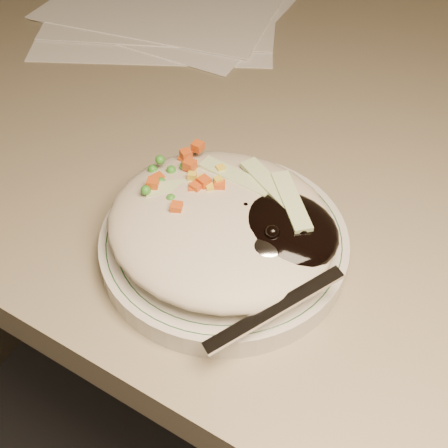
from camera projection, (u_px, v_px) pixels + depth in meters
The scene contains 5 objects.
desk at pixel (369, 279), 0.78m from camera, with size 1.40×0.70×0.74m.
plate at pixel (224, 245), 0.54m from camera, with size 0.21×0.21×0.02m, color silver.
plate_rim at pixel (224, 237), 0.53m from camera, with size 0.20×0.20×0.00m.
meal at pixel (228, 222), 0.51m from camera, with size 0.21×0.19×0.05m.
papers at pixel (163, 9), 0.84m from camera, with size 0.38×0.36×0.00m.
Camera 1 is at (0.10, 0.87, 1.15)m, focal length 50.00 mm.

